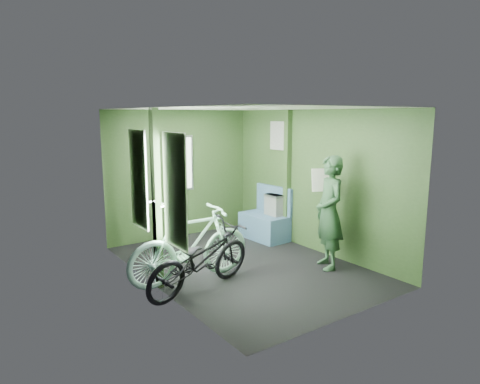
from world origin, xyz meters
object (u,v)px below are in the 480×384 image
(bicycle_black, at_px, (202,292))
(bench_seat, at_px, (265,223))
(waste_box, at_px, (275,217))
(bicycle_mint, at_px, (192,282))
(passenger, at_px, (329,212))

(bicycle_black, height_order, bench_seat, bench_seat)
(bicycle_black, bearing_deg, waste_box, -74.22)
(bicycle_black, bearing_deg, bicycle_mint, -20.55)
(passenger, xyz_separation_m, waste_box, (0.29, 1.56, -0.42))
(bicycle_black, relative_size, waste_box, 2.03)
(passenger, relative_size, bench_seat, 1.74)
(bicycle_black, relative_size, bicycle_mint, 0.95)
(waste_box, bearing_deg, bicycle_black, -150.61)
(bicycle_black, bearing_deg, bench_seat, -70.33)
(bench_seat, bearing_deg, passenger, -98.47)
(passenger, bearing_deg, bicycle_black, -74.24)
(bicycle_black, xyz_separation_m, bicycle_mint, (0.04, 0.34, 0.00))
(passenger, xyz_separation_m, bench_seat, (0.17, 1.69, -0.55))
(bicycle_black, xyz_separation_m, bench_seat, (2.14, 1.40, 0.28))
(bicycle_black, relative_size, passenger, 1.01)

